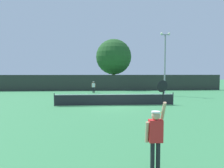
{
  "coord_description": "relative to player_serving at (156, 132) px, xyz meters",
  "views": [
    {
      "loc": [
        -1.29,
        -16.62,
        2.77
      ],
      "look_at": [
        0.08,
        4.92,
        1.53
      ],
      "focal_mm": 31.95,
      "sensor_mm": 36.0,
      "label": 1
    }
  ],
  "objects": [
    {
      "name": "large_tree",
      "position": [
        0.9,
        28.84,
        4.31
      ],
      "size": [
        6.03,
        6.03,
        8.47
      ],
      "color": "brown",
      "rests_on": "ground"
    },
    {
      "name": "player_receiving",
      "position": [
        -2.37,
        22.05,
        -0.2
      ],
      "size": [
        0.57,
        0.23,
        1.54
      ],
      "rotation": [
        0.0,
        0.0,
        3.14
      ],
      "color": "white",
      "rests_on": "ground"
    },
    {
      "name": "tennis_net",
      "position": [
        -0.27,
        11.27,
        -0.62
      ],
      "size": [
        10.11,
        0.08,
        1.07
      ],
      "color": "#232328",
      "rests_on": "ground"
    },
    {
      "name": "perimeter_fence",
      "position": [
        -0.27,
        25.34,
        0.08
      ],
      "size": [
        35.86,
        0.12,
        2.42
      ],
      "primitive_type": "cube",
      "color": "#2D332D",
      "rests_on": "ground"
    },
    {
      "name": "parked_car_near",
      "position": [
        -3.15,
        33.15,
        -0.35
      ],
      "size": [
        2.38,
        4.39,
        1.69
      ],
      "rotation": [
        0.0,
        0.0,
        -0.12
      ],
      "color": "#B7B7BC",
      "rests_on": "ground"
    },
    {
      "name": "player_serving",
      "position": [
        0.0,
        0.0,
        0.0
      ],
      "size": [
        0.68,
        0.4,
        2.56
      ],
      "color": "red",
      "rests_on": "ground"
    },
    {
      "name": "light_pole",
      "position": [
        6.25,
        18.06,
        3.19
      ],
      "size": [
        1.18,
        0.28,
        7.52
      ],
      "color": "gray",
      "rests_on": "ground"
    },
    {
      "name": "ground_plane",
      "position": [
        -0.27,
        11.27,
        -1.13
      ],
      "size": [
        120.0,
        120.0,
        0.0
      ],
      "primitive_type": "plane",
      "color": "#387F4C"
    },
    {
      "name": "tennis_ball",
      "position": [
        2.65,
        7.92,
        -1.1
      ],
      "size": [
        0.07,
        0.07,
        0.07
      ],
      "primitive_type": "sphere",
      "color": "#CCE033",
      "rests_on": "ground"
    }
  ]
}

